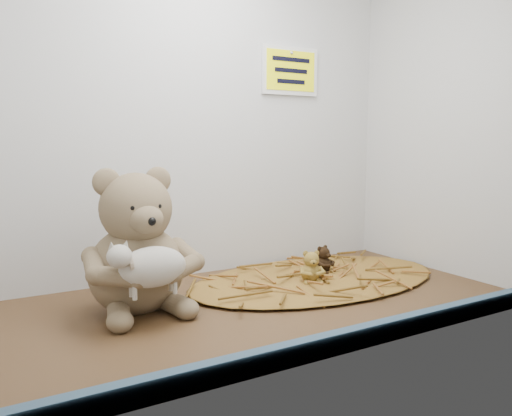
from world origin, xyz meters
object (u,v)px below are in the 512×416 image
main_teddy (136,240)px  toy_lamb (153,267)px  mini_teddy_brown (323,258)px  mini_teddy_tan (311,265)px

main_teddy → toy_lamb: (0.00, -10.74, -3.40)cm
main_teddy → toy_lamb: bearing=-91.6°
toy_lamb → mini_teddy_brown: toy_lamb is taller
main_teddy → mini_teddy_brown: bearing=0.9°
main_teddy → mini_teddy_tan: (42.12, -3.75, -9.74)cm
main_teddy → toy_lamb: main_teddy is taller
main_teddy → mini_teddy_brown: (50.19, 2.18, -10.10)cm
mini_teddy_brown → main_teddy: bearing=165.2°
toy_lamb → mini_teddy_tan: toy_lamb is taller
toy_lamb → mini_teddy_tan: bearing=9.4°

